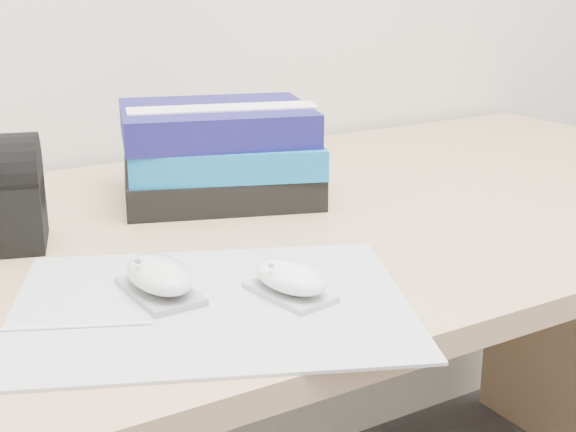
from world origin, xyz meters
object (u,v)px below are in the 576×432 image
desk (283,343)px  mouse_rear (159,277)px  mouse_front (290,279)px  book_stack (220,153)px

desk → mouse_rear: mouse_rear is taller
desk → mouse_front: (-0.18, -0.32, 0.26)m
mouse_rear → mouse_front: bearing=-31.5°
desk → book_stack: (-0.07, 0.06, 0.30)m
desk → book_stack: 0.31m
mouse_rear → book_stack: 0.38m
desk → mouse_front: 0.45m
mouse_rear → mouse_front: mouse_rear is taller
mouse_front → mouse_rear: bearing=148.5°
desk → book_stack: bearing=142.4°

